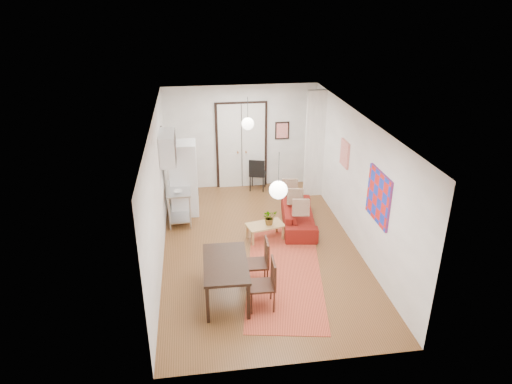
{
  "coord_description": "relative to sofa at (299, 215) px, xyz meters",
  "views": [
    {
      "loc": [
        -1.31,
        -8.64,
        5.24
      ],
      "look_at": [
        -0.06,
        0.18,
        1.25
      ],
      "focal_mm": 32.0,
      "sensor_mm": 36.0,
      "label": 1
    }
  ],
  "objects": [
    {
      "name": "bowl",
      "position": [
        -2.82,
        0.42,
        0.61
      ],
      "size": [
        0.21,
        0.21,
        0.05
      ],
      "primitive_type": "imported",
      "rotation": [
        0.0,
        0.0,
        0.02
      ],
      "color": "silver",
      "rests_on": "kitchen_counter"
    },
    {
      "name": "fridge",
      "position": [
        -2.68,
        1.1,
        0.65
      ],
      "size": [
        0.67,
        0.67,
        1.86
      ],
      "primitive_type": "cube",
      "rotation": [
        0.0,
        0.0,
        -0.02
      ],
      "color": "white",
      "rests_on": "floor"
    },
    {
      "name": "kilim_rug",
      "position": [
        -0.71,
        -1.84,
        -0.27
      ],
      "size": [
        2.1,
        4.06,
        0.01
      ],
      "primitive_type": "cube",
      "rotation": [
        0.0,
        0.0,
        -0.17
      ],
      "color": "#C34830",
      "rests_on": "floor"
    },
    {
      "name": "pendant_front",
      "position": [
        -1.07,
        -2.86,
        1.97
      ],
      "size": [
        0.3,
        0.3,
        0.8
      ],
      "color": "white",
      "rests_on": "ceiling"
    },
    {
      "name": "wall_right",
      "position": [
        1.03,
        -0.86,
        1.17
      ],
      "size": [
        0.02,
        7.0,
        2.9
      ],
      "primitive_type": "cube",
      "color": "white",
      "rests_on": "floor"
    },
    {
      "name": "print_left",
      "position": [
        -3.14,
        1.14,
        1.67
      ],
      "size": [
        0.03,
        0.44,
        0.54
      ],
      "primitive_type": "cube",
      "color": "olive",
      "rests_on": "wall_left"
    },
    {
      "name": "black_side_chair",
      "position": [
        -0.66,
        2.38,
        0.27
      ],
      "size": [
        0.54,
        0.54,
        0.94
      ],
      "rotation": [
        0.0,
        0.0,
        2.85
      ],
      "color": "black",
      "rests_on": "floor"
    },
    {
      "name": "dining_chair_far",
      "position": [
        -1.35,
        -2.83,
        0.27
      ],
      "size": [
        0.47,
        0.65,
        0.95
      ],
      "rotation": [
        0.0,
        0.0,
        -1.6
      ],
      "color": "#331B10",
      "rests_on": "floor"
    },
    {
      "name": "soap_bottle",
      "position": [
        -2.82,
        0.97,
        0.67
      ],
      "size": [
        0.08,
        0.08,
        0.18
      ],
      "primitive_type": "imported",
      "rotation": [
        0.0,
        0.0,
        0.02
      ],
      "color": "teal",
      "rests_on": "kitchen_counter"
    },
    {
      "name": "wall_cabinet",
      "position": [
        -2.99,
        0.64,
        1.62
      ],
      "size": [
        0.35,
        1.0,
        0.7
      ],
      "primitive_type": "cube",
      "color": "silver",
      "rests_on": "wall_left"
    },
    {
      "name": "potted_plant",
      "position": [
        -0.8,
        -0.52,
        0.27
      ],
      "size": [
        0.34,
        0.38,
        0.36
      ],
      "primitive_type": "imported",
      "rotation": [
        0.0,
        0.0,
        0.22
      ],
      "color": "#2D5C29",
      "rests_on": "coffee_table"
    },
    {
      "name": "ceiling",
      "position": [
        -1.07,
        -0.86,
        2.62
      ],
      "size": [
        4.2,
        7.0,
        0.02
      ],
      "primitive_type": "cube",
      "color": "white",
      "rests_on": "wall_back"
    },
    {
      "name": "floor",
      "position": [
        -1.07,
        -0.86,
        -0.28
      ],
      "size": [
        7.0,
        7.0,
        0.0
      ],
      "primitive_type": "plane",
      "color": "brown",
      "rests_on": "ground"
    },
    {
      "name": "painting_popart",
      "position": [
        1.01,
        -2.11,
        1.37
      ],
      "size": [
        0.05,
        1.0,
        1.0
      ],
      "primitive_type": "cube",
      "color": "red",
      "rests_on": "wall_right"
    },
    {
      "name": "poster_back",
      "position": [
        0.08,
        2.61,
        1.32
      ],
      "size": [
        0.4,
        0.03,
        0.5
      ],
      "primitive_type": "cube",
      "color": "red",
      "rests_on": "wall_back"
    },
    {
      "name": "coffee_table",
      "position": [
        -0.9,
        -0.52,
        0.04
      ],
      "size": [
        0.91,
        0.63,
        0.37
      ],
      "rotation": [
        0.0,
        0.0,
        0.22
      ],
      "color": "tan",
      "rests_on": "floor"
    },
    {
      "name": "wall_back",
      "position": [
        -1.07,
        2.64,
        1.17
      ],
      "size": [
        4.2,
        0.02,
        2.9
      ],
      "primitive_type": "cube",
      "color": "white",
      "rests_on": "floor"
    },
    {
      "name": "kitchen_counter",
      "position": [
        -2.82,
        0.72,
        0.27
      ],
      "size": [
        0.58,
        1.13,
        0.86
      ],
      "rotation": [
        0.0,
        0.0,
        0.02
      ],
      "color": "silver",
      "rests_on": "floor"
    },
    {
      "name": "dining_table",
      "position": [
        -1.95,
        -2.58,
        0.41
      ],
      "size": [
        0.83,
        1.41,
        0.77
      ],
      "rotation": [
        0.0,
        0.0,
        -0.03
      ],
      "color": "black",
      "rests_on": "floor"
    },
    {
      "name": "dining_chair_near",
      "position": [
        -1.35,
        -2.13,
        0.27
      ],
      "size": [
        0.47,
        0.65,
        0.95
      ],
      "rotation": [
        0.0,
        0.0,
        -1.6
      ],
      "color": "#331B10",
      "rests_on": "floor"
    },
    {
      "name": "pendant_back",
      "position": [
        -1.07,
        1.14,
        1.97
      ],
      "size": [
        0.3,
        0.3,
        0.8
      ],
      "color": "white",
      "rests_on": "ceiling"
    },
    {
      "name": "double_doors",
      "position": [
        -1.07,
        2.6,
        0.92
      ],
      "size": [
        1.44,
        0.06,
        2.5
      ],
      "primitive_type": "cube",
      "color": "white",
      "rests_on": "wall_back"
    },
    {
      "name": "wall_front",
      "position": [
        -1.07,
        -4.36,
        1.17
      ],
      "size": [
        4.2,
        0.02,
        2.9
      ],
      "primitive_type": "cube",
      "color": "white",
      "rests_on": "floor"
    },
    {
      "name": "painting_abstract",
      "position": [
        1.01,
        -0.06,
        1.52
      ],
      "size": [
        0.05,
        0.5,
        0.6
      ],
      "primitive_type": "cube",
      "color": "#EEDFC7",
      "rests_on": "wall_right"
    },
    {
      "name": "sofa",
      "position": [
        0.0,
        0.0,
        0.0
      ],
      "size": [
        1.98,
        1.0,
        0.55
      ],
      "primitive_type": "imported",
      "rotation": [
        0.0,
        0.0,
        1.43
      ],
      "color": "maroon",
      "rests_on": "floor"
    },
    {
      "name": "stub_partition",
      "position": [
        0.78,
        1.69,
        1.17
      ],
      "size": [
        0.5,
        0.1,
        2.9
      ],
      "primitive_type": "cube",
      "color": "white",
      "rests_on": "floor"
    },
    {
      "name": "wall_left",
      "position": [
        -3.17,
        -0.86,
        1.17
      ],
      "size": [
        0.02,
        7.0,
        2.9
      ],
      "primitive_type": "cube",
      "color": "white",
      "rests_on": "floor"
    }
  ]
}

